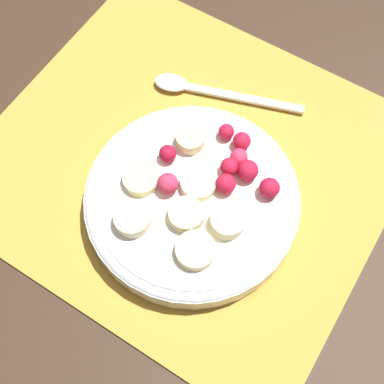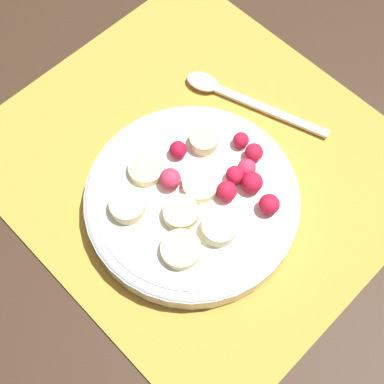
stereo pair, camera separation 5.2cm
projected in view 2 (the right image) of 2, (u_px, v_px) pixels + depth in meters
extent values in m
plane|color=#382619|center=(199.00, 163.00, 0.57)|extent=(3.00, 3.00, 0.00)
cube|color=gold|center=(199.00, 162.00, 0.57)|extent=(0.42, 0.38, 0.01)
cylinder|color=silver|center=(192.00, 201.00, 0.54)|extent=(0.21, 0.21, 0.02)
torus|color=silver|center=(192.00, 198.00, 0.53)|extent=(0.21, 0.21, 0.01)
cylinder|color=white|center=(192.00, 196.00, 0.52)|extent=(0.19, 0.19, 0.00)
cylinder|color=beige|center=(146.00, 169.00, 0.53)|extent=(0.05, 0.05, 0.01)
cylinder|color=beige|center=(181.00, 213.00, 0.51)|extent=(0.05, 0.05, 0.01)
cylinder|color=beige|center=(181.00, 249.00, 0.49)|extent=(0.05, 0.05, 0.01)
cylinder|color=beige|center=(203.00, 140.00, 0.54)|extent=(0.04, 0.04, 0.01)
cylinder|color=beige|center=(200.00, 185.00, 0.52)|extent=(0.04, 0.04, 0.01)
cylinder|color=#F4EAB7|center=(219.00, 228.00, 0.50)|extent=(0.04, 0.04, 0.01)
cylinder|color=beige|center=(128.00, 206.00, 0.51)|extent=(0.05, 0.05, 0.01)
sphere|color=#DB3356|center=(170.00, 179.00, 0.52)|extent=(0.02, 0.02, 0.02)
sphere|color=red|center=(241.00, 140.00, 0.54)|extent=(0.02, 0.02, 0.02)
sphere|color=red|center=(227.00, 191.00, 0.51)|extent=(0.02, 0.02, 0.02)
sphere|color=red|center=(269.00, 205.00, 0.51)|extent=(0.02, 0.02, 0.02)
sphere|color=#B21433|center=(178.00, 150.00, 0.53)|extent=(0.02, 0.02, 0.02)
sphere|color=red|center=(252.00, 182.00, 0.52)|extent=(0.02, 0.02, 0.02)
sphere|color=#DB3356|center=(247.00, 168.00, 0.52)|extent=(0.02, 0.02, 0.02)
sphere|color=red|center=(233.00, 177.00, 0.52)|extent=(0.02, 0.02, 0.02)
sphere|color=red|center=(254.00, 152.00, 0.53)|extent=(0.02, 0.02, 0.02)
cube|color=silver|center=(271.00, 111.00, 0.59)|extent=(0.13, 0.05, 0.00)
ellipsoid|color=silver|center=(203.00, 82.00, 0.61)|extent=(0.04, 0.04, 0.01)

